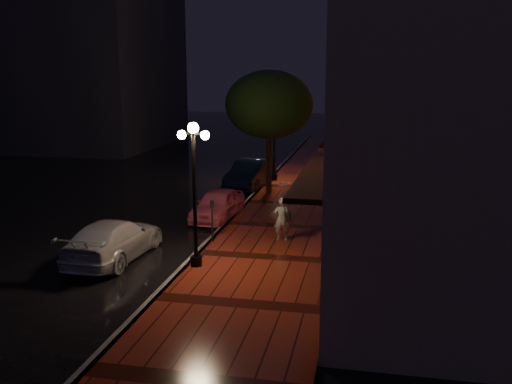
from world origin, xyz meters
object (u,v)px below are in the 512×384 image
Objects in this scene: pink_car at (218,204)px; parking_meter at (212,217)px; street_tree at (269,107)px; navy_car at (251,174)px; streetlamp_near at (194,186)px; silver_car at (114,240)px; streetlamp_far at (274,134)px; woman_with_umbrella at (282,201)px.

parking_meter is at bearing -73.31° from pink_car.
navy_car is at bearing 130.95° from street_tree.
streetlamp_near reaches higher than parking_meter.
silver_car is 3.10× the size of parking_meter.
street_tree is (0.26, 10.99, 1.64)m from streetlamp_near.
navy_car is at bearing 69.74° from parking_meter.
silver_car is at bearing -102.02° from streetlamp_far.
pink_car is (-1.21, -5.01, -3.63)m from street_tree.
parking_meter is (0.75, -9.87, 0.30)m from navy_car.
woman_with_umbrella is at bearing -79.01° from streetlamp_far.
navy_car is (-1.21, 1.39, -3.52)m from street_tree.
woman_with_umbrella is at bearing -76.73° from street_tree.
streetlamp_near is 0.96× the size of silver_car.
navy_car is 2.10× the size of woman_with_umbrella.
streetlamp_near is 6.37m from pink_car.
streetlamp_near reaches higher than silver_car.
pink_car is at bearing 99.03° from streetlamp_near.
street_tree is 9.08m from parking_meter.
streetlamp_near is at bearing -79.35° from navy_car.
streetlamp_far reaches higher than pink_car.
pink_car is 0.81× the size of silver_car.
navy_car reaches higher than silver_car.
navy_car is 3.06× the size of parking_meter.
woman_with_umbrella reaches higher than parking_meter.
streetlamp_far is 11.12m from woman_with_umbrella.
streetlamp_far reaches higher than woman_with_umbrella.
navy_car is at bearing 94.39° from streetlamp_near.
streetlamp_far is 2.99× the size of parking_meter.
parking_meter reaches higher than pink_car.
street_tree is 11.54m from silver_car.
parking_meter is (-2.31, -0.62, -0.52)m from woman_with_umbrella.
street_tree is 1.31× the size of navy_car.
streetlamp_far is 0.98× the size of navy_car.
silver_car is at bearing 11.45° from woman_with_umbrella.
pink_car is at bearing -107.45° from silver_car.
streetlamp_far is 2.65m from navy_car.
pink_car is 5.82m from silver_car.
pink_car is 6.41m from navy_car.
parking_meter is (2.68, 2.02, 0.37)m from silver_car.
pink_car is 3.57m from parking_meter.
pink_car is at bearing -96.75° from streetlamp_far.
streetlamp_near is at bearing -91.35° from street_tree.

